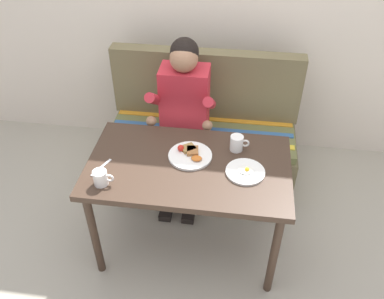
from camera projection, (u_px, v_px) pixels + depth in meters
ground_plane at (189, 242)px, 2.86m from camera, size 8.00×8.00×0.00m
table at (189, 174)px, 2.45m from camera, size 1.20×0.70×0.73m
couch at (202, 139)px, 3.24m from camera, size 1.44×0.56×1.00m
person at (183, 106)px, 2.85m from camera, size 0.45×0.61×1.21m
plate_breakfast at (190, 155)px, 2.44m from camera, size 0.26×0.26×0.05m
plate_eggs at (245, 172)px, 2.33m from camera, size 0.23×0.23×0.04m
coffee_mug at (237, 143)px, 2.47m from camera, size 0.12×0.08×0.10m
coffee_mug_second at (101, 177)px, 2.24m from camera, size 0.12×0.08×0.09m
fork at (101, 167)px, 2.37m from camera, size 0.08×0.16×0.00m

